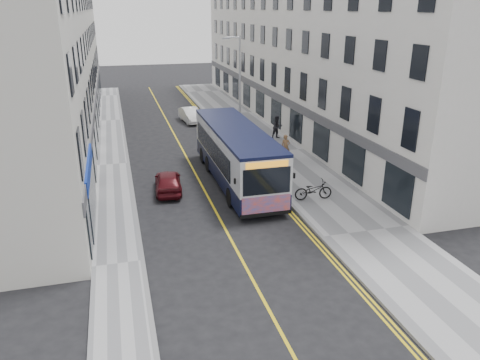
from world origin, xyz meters
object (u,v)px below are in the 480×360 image
city_bus (236,153)px  car_maroon (168,181)px  streetlamp (239,88)px  pedestrian_near (286,147)px  bicycle (313,190)px  pedestrian_far (277,127)px  car_white (191,115)px

city_bus → car_maroon: 4.29m
streetlamp → car_maroon: streetlamp is taller
pedestrian_near → city_bus: bearing=-126.8°
city_bus → pedestrian_near: bearing=37.1°
pedestrian_near → car_maroon: (-8.43, -3.74, -0.34)m
bicycle → pedestrian_far: pedestrian_far is taller
streetlamp → car_maroon: bearing=-129.1°
car_white → car_maroon: car_white is taller
pedestrian_near → pedestrian_far: bearing=92.9°
car_maroon → pedestrian_near: bearing=-151.2°
city_bus → car_maroon: (-4.09, -0.46, -1.21)m
pedestrian_near → pedestrian_far: pedestrian_far is taller
streetlamp → pedestrian_near: streetlamp is taller
pedestrian_far → bicycle: bearing=-111.1°
streetlamp → car_white: bearing=103.1°
car_white → streetlamp: bearing=-83.8°
streetlamp → bicycle: (1.18, -11.07, -3.72)m
pedestrian_far → city_bus: bearing=-133.9°
city_bus → bicycle: bearing=-50.3°
car_white → pedestrian_far: bearing=-61.3°
pedestrian_far → car_maroon: bearing=-147.9°
streetlamp → car_white: size_ratio=2.06×
bicycle → pedestrian_near: (1.08, 7.21, 0.29)m
city_bus → pedestrian_near: size_ratio=6.92×
pedestrian_far → car_maroon: 13.11m
bicycle → city_bus: bearing=45.0°
pedestrian_near → car_maroon: bearing=-140.0°
bicycle → car_maroon: car_maroon is taller
city_bus → bicycle: size_ratio=5.62×
pedestrian_near → car_maroon: size_ratio=0.46×
car_maroon → city_bus: bearing=-168.8°
streetlamp → pedestrian_far: size_ratio=4.45×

